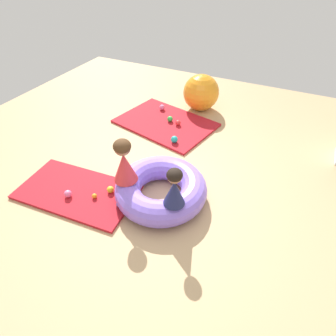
# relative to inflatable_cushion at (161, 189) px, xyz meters

# --- Properties ---
(ground_plane) EXTENTS (8.00, 8.00, 0.00)m
(ground_plane) POSITION_rel_inflatable_cushion_xyz_m (0.05, 0.05, -0.16)
(ground_plane) COLOR tan
(gym_mat_near_left) EXTENTS (1.80, 1.44, 0.04)m
(gym_mat_near_left) POSITION_rel_inflatable_cushion_xyz_m (-0.74, 1.65, -0.14)
(gym_mat_near_left) COLOR #B21923
(gym_mat_near_left) RESTS_ON ground
(gym_mat_far_right) EXTENTS (1.54, 0.92, 0.04)m
(gym_mat_far_right) POSITION_rel_inflatable_cushion_xyz_m (-1.01, -0.38, -0.14)
(gym_mat_far_right) COLOR #B21923
(gym_mat_far_right) RESTS_ON ground
(inflatable_cushion) EXTENTS (1.13, 1.13, 0.32)m
(inflatable_cushion) POSITION_rel_inflatable_cushion_xyz_m (0.00, 0.00, 0.00)
(inflatable_cushion) COLOR #8466E0
(inflatable_cushion) RESTS_ON ground
(child_in_red) EXTENTS (0.35, 0.35, 0.55)m
(child_in_red) POSITION_rel_inflatable_cushion_xyz_m (-0.37, -0.18, 0.43)
(child_in_red) COLOR red
(child_in_red) RESTS_ON inflatable_cushion
(child_in_navy) EXTENTS (0.33, 0.33, 0.46)m
(child_in_navy) POSITION_rel_inflatable_cushion_xyz_m (0.30, -0.28, 0.38)
(child_in_navy) COLOR navy
(child_in_navy) RESTS_ON inflatable_cushion
(play_ball_pink) EXTENTS (0.10, 0.10, 0.10)m
(play_ball_pink) POSITION_rel_inflatable_cushion_xyz_m (-1.00, 2.02, -0.07)
(play_ball_pink) COLOR pink
(play_ball_pink) RESTS_ON gym_mat_near_left
(play_ball_blue) EXTENTS (0.08, 0.08, 0.08)m
(play_ball_blue) POSITION_rel_inflatable_cushion_xyz_m (-0.37, -0.37, -0.08)
(play_ball_blue) COLOR blue
(play_ball_blue) RESTS_ON gym_mat_far_right
(play_ball_teal) EXTENTS (0.11, 0.11, 0.11)m
(play_ball_teal) POSITION_rel_inflatable_cushion_xyz_m (-0.34, 1.14, -0.06)
(play_ball_teal) COLOR teal
(play_ball_teal) RESTS_ON gym_mat_near_left
(play_ball_red) EXTENTS (0.09, 0.09, 0.09)m
(play_ball_red) POSITION_rel_inflatable_cushion_xyz_m (-0.50, 1.64, -0.07)
(play_ball_red) COLOR red
(play_ball_red) RESTS_ON gym_mat_near_left
(play_ball_orange) EXTENTS (0.06, 0.06, 0.06)m
(play_ball_orange) POSITION_rel_inflatable_cushion_xyz_m (-0.73, -0.39, -0.09)
(play_ball_orange) COLOR orange
(play_ball_orange) RESTS_ON gym_mat_far_right
(play_ball_yellow) EXTENTS (0.09, 0.09, 0.09)m
(play_ball_yellow) POSITION_rel_inflatable_cushion_xyz_m (-0.61, -0.22, -0.08)
(play_ball_yellow) COLOR yellow
(play_ball_yellow) RESTS_ON gym_mat_far_right
(play_ball_green) EXTENTS (0.10, 0.10, 0.10)m
(play_ball_green) POSITION_rel_inflatable_cushion_xyz_m (-0.68, 1.70, -0.07)
(play_ball_green) COLOR green
(play_ball_green) RESTS_ON gym_mat_near_left
(play_ball_pink_second) EXTENTS (0.09, 0.09, 0.09)m
(play_ball_pink_second) POSITION_rel_inflatable_cushion_xyz_m (-1.03, -0.51, -0.07)
(play_ball_pink_second) COLOR pink
(play_ball_pink_second) RESTS_ON gym_mat_far_right
(exercise_ball_large) EXTENTS (0.66, 0.66, 0.66)m
(exercise_ball_large) POSITION_rel_inflatable_cushion_xyz_m (-0.40, 2.43, 0.17)
(exercise_ball_large) COLOR orange
(exercise_ball_large) RESTS_ON ground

